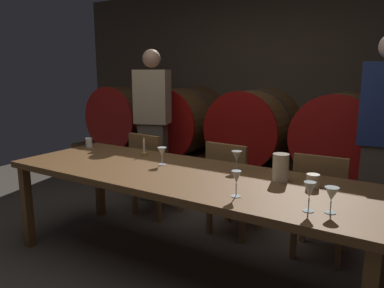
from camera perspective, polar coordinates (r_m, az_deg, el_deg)
ground_plane at (r=2.98m, az=-7.04°, el=-19.15°), size 7.99×7.99×0.00m
back_wall at (r=4.88m, az=12.61°, el=8.58°), size 6.15×0.24×2.59m
barrel_shelf at (r=4.55m, az=9.65°, el=-5.35°), size 5.53×0.90×0.43m
wine_barrel_far_left at (r=5.46m, az=-9.43°, el=4.34°), size 0.88×0.95×0.88m
wine_barrel_left at (r=4.88m, az=-1.13°, el=3.69°), size 0.88×0.95×0.88m
wine_barrel_center at (r=4.42m, az=9.81°, el=2.71°), size 0.88×0.95×0.88m
wine_barrel_right at (r=4.15m, az=22.34°, el=1.47°), size 0.88×0.95×0.88m
dining_table at (r=2.75m, az=-1.36°, el=-5.71°), size 2.83×0.96×0.77m
chair_left at (r=3.85m, az=-6.22°, el=-4.09°), size 0.43×0.43×0.88m
chair_center at (r=3.40m, az=6.10°, el=-6.21°), size 0.42×0.42×0.88m
chair_right at (r=3.13m, az=19.28°, el=-8.39°), size 0.42×0.42×0.88m
guest_left at (r=4.24m, az=-6.09°, el=2.94°), size 0.44×0.35×1.74m
guest_right at (r=3.45m, az=27.37°, el=0.26°), size 0.40×0.27×1.80m
candle_center at (r=3.29m, az=-7.45°, el=-1.02°), size 0.05×0.05×0.17m
pitcher at (r=2.58m, az=13.58°, el=-3.55°), size 0.11×0.11×0.19m
wine_glass_far_left at (r=2.94m, az=-4.67°, el=-1.30°), size 0.07×0.07×0.14m
wine_glass_left at (r=2.78m, az=6.94°, el=-1.95°), size 0.08×0.08×0.15m
wine_glass_center at (r=2.21m, az=6.89°, el=-5.28°), size 0.06×0.06×0.16m
wine_glass_right at (r=2.07m, az=17.77°, el=-6.93°), size 0.06×0.06×0.16m
wine_glass_far_right at (r=2.09m, az=20.83°, el=-7.35°), size 0.08×0.08×0.14m
cup_left at (r=3.76m, az=-15.71°, el=0.21°), size 0.06×0.06×0.09m
cup_right at (r=2.50m, az=18.23°, el=-5.49°), size 0.08×0.08×0.09m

